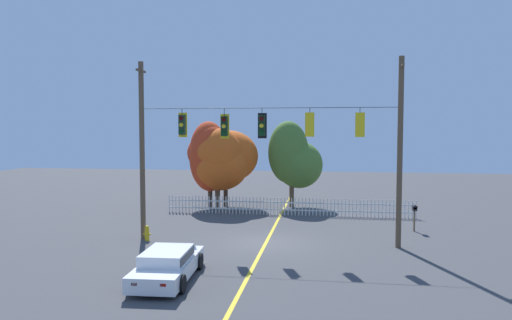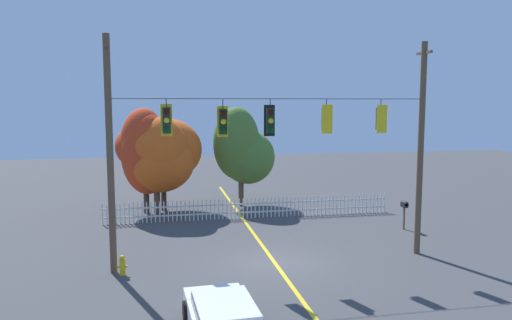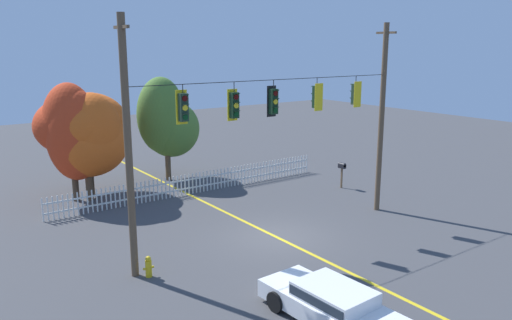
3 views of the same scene
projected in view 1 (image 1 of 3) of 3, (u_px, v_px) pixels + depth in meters
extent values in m
plane|color=#424244|center=(266.00, 243.00, 23.13)|extent=(80.00, 80.00, 0.00)
cube|color=gold|center=(266.00, 243.00, 23.13)|extent=(0.16, 36.00, 0.01)
cylinder|color=brown|center=(142.00, 151.00, 23.74)|extent=(0.25, 0.25, 8.82)
cylinder|color=brown|center=(400.00, 153.00, 21.95)|extent=(0.25, 0.25, 8.82)
cube|color=brown|center=(141.00, 71.00, 23.48)|extent=(0.10, 1.10, 0.10)
cube|color=brown|center=(402.00, 66.00, 21.70)|extent=(0.10, 1.10, 0.10)
cylinder|color=black|center=(266.00, 108.00, 22.71)|extent=(12.22, 0.02, 0.02)
cylinder|color=black|center=(182.00, 112.00, 23.32)|extent=(0.03, 0.03, 0.31)
cube|color=yellow|center=(183.00, 125.00, 23.49)|extent=(0.43, 0.02, 1.20)
cube|color=#1E3323|center=(182.00, 125.00, 23.36)|extent=(0.30, 0.24, 0.97)
cylinder|color=#410706|center=(181.00, 118.00, 23.20)|extent=(0.20, 0.03, 0.20)
cube|color=#1E3323|center=(181.00, 116.00, 23.15)|extent=(0.22, 0.12, 0.06)
cylinder|color=yellow|center=(181.00, 125.00, 23.22)|extent=(0.20, 0.03, 0.20)
cube|color=#1E3323|center=(181.00, 122.00, 23.17)|extent=(0.22, 0.12, 0.06)
cylinder|color=#073513|center=(181.00, 132.00, 23.24)|extent=(0.20, 0.03, 0.20)
cube|color=#1E3323|center=(181.00, 129.00, 23.19)|extent=(0.22, 0.12, 0.06)
cylinder|color=black|center=(224.00, 112.00, 23.02)|extent=(0.03, 0.03, 0.39)
cube|color=yellow|center=(225.00, 126.00, 23.19)|extent=(0.43, 0.02, 1.18)
cube|color=black|center=(224.00, 126.00, 23.06)|extent=(0.30, 0.24, 0.95)
cylinder|color=#410706|center=(224.00, 120.00, 22.90)|extent=(0.20, 0.03, 0.20)
cube|color=black|center=(223.00, 117.00, 22.85)|extent=(0.22, 0.12, 0.06)
cylinder|color=yellow|center=(224.00, 126.00, 22.92)|extent=(0.20, 0.03, 0.20)
cube|color=black|center=(223.00, 124.00, 22.87)|extent=(0.22, 0.12, 0.06)
cylinder|color=#073513|center=(224.00, 133.00, 22.94)|extent=(0.20, 0.03, 0.20)
cube|color=black|center=(224.00, 130.00, 22.89)|extent=(0.22, 0.12, 0.06)
cylinder|color=black|center=(262.00, 112.00, 22.75)|extent=(0.03, 0.03, 0.35)
cube|color=black|center=(262.00, 126.00, 22.92)|extent=(0.43, 0.02, 1.22)
cube|color=black|center=(262.00, 126.00, 22.79)|extent=(0.30, 0.24, 0.98)
cylinder|color=#410706|center=(262.00, 119.00, 22.64)|extent=(0.20, 0.03, 0.20)
cube|color=black|center=(261.00, 116.00, 22.59)|extent=(0.22, 0.12, 0.06)
cylinder|color=yellow|center=(262.00, 126.00, 22.66)|extent=(0.20, 0.03, 0.20)
cube|color=black|center=(261.00, 123.00, 22.61)|extent=(0.22, 0.12, 0.06)
cylinder|color=#073513|center=(262.00, 133.00, 22.68)|extent=(0.20, 0.03, 0.20)
cube|color=black|center=(261.00, 130.00, 22.63)|extent=(0.22, 0.12, 0.06)
cylinder|color=black|center=(310.00, 111.00, 22.42)|extent=(0.03, 0.03, 0.33)
cube|color=yellow|center=(310.00, 125.00, 22.33)|extent=(0.43, 0.02, 1.14)
cube|color=black|center=(310.00, 125.00, 22.46)|extent=(0.30, 0.24, 0.92)
cylinder|color=#410706|center=(310.00, 118.00, 22.58)|extent=(0.20, 0.03, 0.20)
cube|color=black|center=(310.00, 116.00, 22.61)|extent=(0.22, 0.12, 0.06)
cylinder|color=yellow|center=(310.00, 125.00, 22.60)|extent=(0.20, 0.03, 0.20)
cube|color=black|center=(310.00, 122.00, 22.63)|extent=(0.22, 0.12, 0.06)
cylinder|color=#073513|center=(310.00, 131.00, 22.62)|extent=(0.20, 0.03, 0.20)
cube|color=black|center=(310.00, 129.00, 22.65)|extent=(0.22, 0.12, 0.06)
cylinder|color=black|center=(360.00, 111.00, 22.09)|extent=(0.03, 0.03, 0.35)
cube|color=yellow|center=(360.00, 125.00, 22.00)|extent=(0.43, 0.02, 1.13)
cube|color=#1E3323|center=(360.00, 125.00, 22.13)|extent=(0.30, 0.24, 0.91)
cylinder|color=#410706|center=(360.00, 118.00, 22.24)|extent=(0.20, 0.03, 0.20)
cube|color=#1E3323|center=(360.00, 116.00, 22.28)|extent=(0.22, 0.12, 0.06)
cylinder|color=yellow|center=(360.00, 125.00, 22.26)|extent=(0.20, 0.03, 0.20)
cube|color=#1E3323|center=(360.00, 122.00, 22.30)|extent=(0.22, 0.12, 0.06)
cylinder|color=#073513|center=(360.00, 131.00, 22.28)|extent=(0.20, 0.03, 0.20)
cube|color=#1E3323|center=(359.00, 129.00, 22.32)|extent=(0.22, 0.12, 0.06)
cube|color=silver|center=(169.00, 204.00, 31.71)|extent=(0.06, 0.04, 1.12)
cube|color=silver|center=(173.00, 204.00, 31.67)|extent=(0.06, 0.04, 1.12)
cube|color=silver|center=(176.00, 204.00, 31.64)|extent=(0.06, 0.04, 1.12)
cube|color=silver|center=(179.00, 204.00, 31.61)|extent=(0.06, 0.04, 1.12)
cube|color=silver|center=(182.00, 204.00, 31.58)|extent=(0.06, 0.04, 1.12)
cube|color=silver|center=(186.00, 204.00, 31.54)|extent=(0.06, 0.04, 1.12)
cube|color=silver|center=(189.00, 204.00, 31.51)|extent=(0.06, 0.04, 1.12)
cube|color=silver|center=(192.00, 204.00, 31.48)|extent=(0.06, 0.04, 1.12)
cube|color=silver|center=(196.00, 204.00, 31.45)|extent=(0.06, 0.04, 1.12)
cube|color=silver|center=(199.00, 204.00, 31.41)|extent=(0.06, 0.04, 1.12)
cube|color=silver|center=(202.00, 205.00, 31.38)|extent=(0.06, 0.04, 1.12)
cube|color=silver|center=(206.00, 205.00, 31.35)|extent=(0.06, 0.04, 1.12)
cube|color=silver|center=(209.00, 205.00, 31.32)|extent=(0.06, 0.04, 1.12)
cube|color=silver|center=(212.00, 205.00, 31.28)|extent=(0.06, 0.04, 1.12)
cube|color=silver|center=(216.00, 205.00, 31.25)|extent=(0.06, 0.04, 1.12)
cube|color=silver|center=(219.00, 205.00, 31.22)|extent=(0.06, 0.04, 1.12)
cube|color=silver|center=(223.00, 205.00, 31.19)|extent=(0.06, 0.04, 1.12)
cube|color=silver|center=(226.00, 205.00, 31.15)|extent=(0.06, 0.04, 1.12)
cube|color=silver|center=(229.00, 205.00, 31.12)|extent=(0.06, 0.04, 1.12)
cube|color=silver|center=(233.00, 205.00, 31.09)|extent=(0.06, 0.04, 1.12)
cube|color=silver|center=(236.00, 205.00, 31.06)|extent=(0.06, 0.04, 1.12)
cube|color=silver|center=(240.00, 205.00, 31.02)|extent=(0.06, 0.04, 1.12)
cube|color=silver|center=(243.00, 205.00, 30.99)|extent=(0.06, 0.04, 1.12)
cube|color=silver|center=(246.00, 206.00, 30.96)|extent=(0.06, 0.04, 1.12)
cube|color=silver|center=(250.00, 206.00, 30.93)|extent=(0.06, 0.04, 1.12)
cube|color=silver|center=(253.00, 206.00, 30.89)|extent=(0.06, 0.04, 1.12)
cube|color=silver|center=(257.00, 206.00, 30.86)|extent=(0.06, 0.04, 1.12)
cube|color=silver|center=(260.00, 206.00, 30.83)|extent=(0.06, 0.04, 1.12)
cube|color=silver|center=(264.00, 206.00, 30.80)|extent=(0.06, 0.04, 1.12)
cube|color=silver|center=(267.00, 206.00, 30.76)|extent=(0.06, 0.04, 1.12)
cube|color=silver|center=(271.00, 206.00, 30.73)|extent=(0.06, 0.04, 1.12)
cube|color=silver|center=(274.00, 206.00, 30.70)|extent=(0.06, 0.04, 1.12)
cube|color=silver|center=(278.00, 206.00, 30.67)|extent=(0.06, 0.04, 1.12)
cube|color=silver|center=(281.00, 206.00, 30.63)|extent=(0.06, 0.04, 1.12)
cube|color=silver|center=(285.00, 206.00, 30.60)|extent=(0.06, 0.04, 1.12)
cube|color=silver|center=(288.00, 207.00, 30.57)|extent=(0.06, 0.04, 1.12)
cube|color=silver|center=(292.00, 207.00, 30.54)|extent=(0.06, 0.04, 1.12)
cube|color=silver|center=(295.00, 207.00, 30.50)|extent=(0.06, 0.04, 1.12)
cube|color=silver|center=(299.00, 207.00, 30.47)|extent=(0.06, 0.04, 1.12)
cube|color=silver|center=(302.00, 207.00, 30.44)|extent=(0.06, 0.04, 1.12)
cube|color=silver|center=(306.00, 207.00, 30.41)|extent=(0.06, 0.04, 1.12)
cube|color=silver|center=(309.00, 207.00, 30.37)|extent=(0.06, 0.04, 1.12)
cube|color=silver|center=(313.00, 207.00, 30.34)|extent=(0.06, 0.04, 1.12)
cube|color=silver|center=(317.00, 207.00, 30.31)|extent=(0.06, 0.04, 1.12)
cube|color=silver|center=(320.00, 207.00, 30.28)|extent=(0.06, 0.04, 1.12)
cube|color=silver|center=(324.00, 207.00, 30.24)|extent=(0.06, 0.04, 1.12)
cube|color=silver|center=(327.00, 207.00, 30.21)|extent=(0.06, 0.04, 1.12)
cube|color=silver|center=(331.00, 208.00, 30.18)|extent=(0.06, 0.04, 1.12)
cube|color=silver|center=(335.00, 208.00, 30.15)|extent=(0.06, 0.04, 1.12)
cube|color=silver|center=(338.00, 208.00, 30.11)|extent=(0.06, 0.04, 1.12)
cube|color=silver|center=(342.00, 208.00, 30.08)|extent=(0.06, 0.04, 1.12)
cube|color=silver|center=(345.00, 208.00, 30.05)|extent=(0.06, 0.04, 1.12)
cube|color=silver|center=(349.00, 208.00, 30.02)|extent=(0.06, 0.04, 1.12)
cube|color=silver|center=(353.00, 208.00, 29.98)|extent=(0.06, 0.04, 1.12)
cube|color=silver|center=(356.00, 208.00, 29.95)|extent=(0.06, 0.04, 1.12)
cube|color=silver|center=(360.00, 208.00, 29.92)|extent=(0.06, 0.04, 1.12)
cube|color=silver|center=(364.00, 208.00, 29.89)|extent=(0.06, 0.04, 1.12)
cube|color=silver|center=(367.00, 208.00, 29.85)|extent=(0.06, 0.04, 1.12)
cube|color=silver|center=(371.00, 208.00, 29.82)|extent=(0.06, 0.04, 1.12)
cube|color=silver|center=(375.00, 209.00, 29.79)|extent=(0.06, 0.04, 1.12)
cube|color=silver|center=(379.00, 209.00, 29.76)|extent=(0.06, 0.04, 1.12)
cube|color=silver|center=(382.00, 209.00, 29.72)|extent=(0.06, 0.04, 1.12)
cube|color=silver|center=(386.00, 209.00, 29.69)|extent=(0.06, 0.04, 1.12)
cube|color=silver|center=(390.00, 209.00, 29.66)|extent=(0.06, 0.04, 1.12)
cube|color=silver|center=(393.00, 209.00, 29.63)|extent=(0.06, 0.04, 1.12)
cube|color=silver|center=(397.00, 209.00, 29.59)|extent=(0.06, 0.04, 1.12)
cube|color=silver|center=(401.00, 209.00, 29.56)|extent=(0.06, 0.04, 1.12)
cube|color=silver|center=(405.00, 209.00, 29.53)|extent=(0.06, 0.04, 1.12)
cube|color=silver|center=(409.00, 209.00, 29.50)|extent=(0.06, 0.04, 1.12)
cube|color=silver|center=(412.00, 209.00, 29.46)|extent=(0.06, 0.04, 1.12)
cube|color=silver|center=(416.00, 210.00, 29.43)|extent=(0.06, 0.04, 1.12)
cube|color=silver|center=(288.00, 210.00, 30.61)|extent=(15.81, 0.03, 0.08)
cube|color=silver|center=(288.00, 203.00, 30.58)|extent=(15.81, 0.03, 0.08)
cylinder|color=#473828|center=(210.00, 193.00, 33.73)|extent=(0.32, 0.32, 2.07)
ellipsoid|color=red|center=(210.00, 158.00, 33.17)|extent=(2.91, 2.59, 4.60)
ellipsoid|color=red|center=(209.00, 152.00, 33.46)|extent=(2.67, 2.63, 4.34)
ellipsoid|color=red|center=(212.00, 153.00, 33.95)|extent=(3.56, 3.39, 2.89)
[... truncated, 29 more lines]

